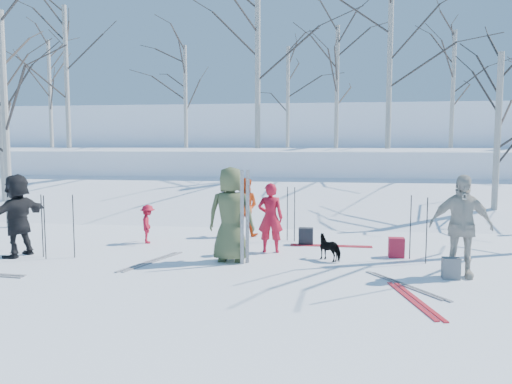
# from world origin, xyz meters

# --- Properties ---
(ground) EXTENTS (120.00, 120.00, 0.00)m
(ground) POSITION_xyz_m (0.00, 0.00, 0.00)
(ground) COLOR white
(ground) RESTS_ON ground
(snow_ramp) EXTENTS (70.00, 9.49, 4.12)m
(snow_ramp) POSITION_xyz_m (0.00, 7.00, 0.15)
(snow_ramp) COLOR white
(snow_ramp) RESTS_ON ground
(snow_plateau) EXTENTS (70.00, 18.00, 2.20)m
(snow_plateau) POSITION_xyz_m (0.00, 17.00, 1.00)
(snow_plateau) COLOR white
(snow_plateau) RESTS_ON ground
(far_hill) EXTENTS (90.00, 30.00, 6.00)m
(far_hill) POSITION_xyz_m (0.00, 38.00, 2.00)
(far_hill) COLOR white
(far_hill) RESTS_ON ground
(skier_olive_center) EXTENTS (0.95, 0.62, 1.94)m
(skier_olive_center) POSITION_xyz_m (-0.32, 0.14, 0.97)
(skier_olive_center) COLOR #444F2F
(skier_olive_center) RESTS_ON ground
(skier_red_north) EXTENTS (0.57, 0.38, 1.54)m
(skier_red_north) POSITION_xyz_m (0.38, 1.11, 0.77)
(skier_red_north) COLOR #AF1026
(skier_red_north) RESTS_ON ground
(skier_redor_behind) EXTENTS (0.81, 0.67, 1.52)m
(skier_redor_behind) POSITION_xyz_m (-0.51, 3.00, 0.76)
(skier_redor_behind) COLOR #CC3F0F
(skier_redor_behind) RESTS_ON ground
(skier_red_seated) EXTENTS (0.51, 0.68, 0.93)m
(skier_red_seated) POSITION_xyz_m (-2.67, 1.70, 0.47)
(skier_red_seated) COLOR #AF1026
(skier_red_seated) RESTS_ON ground
(skier_cream_east) EXTENTS (1.12, 0.53, 1.86)m
(skier_cream_east) POSITION_xyz_m (3.99, -0.45, 0.93)
(skier_cream_east) COLOR beige
(skier_cream_east) RESTS_ON ground
(skier_grey_west) EXTENTS (0.92, 1.72, 1.77)m
(skier_grey_west) POSITION_xyz_m (-4.91, -0.04, 0.88)
(skier_grey_west) COLOR black
(skier_grey_west) RESTS_ON ground
(dog) EXTENTS (0.67, 0.62, 0.53)m
(dog) POSITION_xyz_m (1.69, 0.52, 0.27)
(dog) COLOR black
(dog) RESTS_ON ground
(upright_ski_left) EXTENTS (0.10, 0.17, 1.90)m
(upright_ski_left) POSITION_xyz_m (-0.05, -0.14, 0.95)
(upright_ski_left) COLOR silver
(upright_ski_left) RESTS_ON ground
(upright_ski_right) EXTENTS (0.12, 0.23, 1.89)m
(upright_ski_right) POSITION_xyz_m (0.05, -0.05, 0.95)
(upright_ski_right) COLOR silver
(upright_ski_right) RESTS_ON ground
(ski_pair_b) EXTENTS (0.20, 1.90, 0.02)m
(ski_pair_b) POSITION_xyz_m (1.72, 1.94, 0.01)
(ski_pair_b) COLOR red
(ski_pair_b) RESTS_ON ground
(ski_pair_c) EXTENTS (1.35, 2.02, 0.02)m
(ski_pair_c) POSITION_xyz_m (-1.93, -0.16, 0.01)
(ski_pair_c) COLOR silver
(ski_pair_c) RESTS_ON ground
(ski_pair_d) EXTENTS (1.01, 1.99, 0.02)m
(ski_pair_d) POSITION_xyz_m (2.96, -2.00, 0.01)
(ski_pair_d) COLOR red
(ski_pair_d) RESTS_ON ground
(ski_pair_e) EXTENTS (1.93, 2.08, 0.02)m
(ski_pair_e) POSITION_xyz_m (2.94, -1.19, 0.01)
(ski_pair_e) COLOR silver
(ski_pair_e) RESTS_ON ground
(ski_pole_a) EXTENTS (0.02, 0.02, 1.34)m
(ski_pole_a) POSITION_xyz_m (-3.67, -0.00, 0.67)
(ski_pole_a) COLOR black
(ski_pole_a) RESTS_ON ground
(ski_pole_b) EXTENTS (0.02, 0.02, 1.34)m
(ski_pole_b) POSITION_xyz_m (3.34, 0.87, 0.67)
(ski_pole_b) COLOR black
(ski_pole_b) RESTS_ON ground
(ski_pole_c) EXTENTS (0.02, 0.02, 1.34)m
(ski_pole_c) POSITION_xyz_m (0.83, 2.41, 0.67)
(ski_pole_c) COLOR black
(ski_pole_c) RESTS_ON ground
(ski_pole_d) EXTENTS (0.02, 0.02, 1.34)m
(ski_pole_d) POSITION_xyz_m (-4.36, -0.04, 0.67)
(ski_pole_d) COLOR black
(ski_pole_d) RESTS_ON ground
(ski_pole_e) EXTENTS (0.02, 0.02, 1.34)m
(ski_pole_e) POSITION_xyz_m (-4.19, -0.23, 0.67)
(ski_pole_e) COLOR black
(ski_pole_e) RESTS_ON ground
(ski_pole_f) EXTENTS (0.02, 0.02, 1.34)m
(ski_pole_f) POSITION_xyz_m (0.64, 2.49, 0.67)
(ski_pole_f) COLOR black
(ski_pole_f) RESTS_ON ground
(ski_pole_g) EXTENTS (0.02, 0.02, 1.34)m
(ski_pole_g) POSITION_xyz_m (3.59, 0.50, 0.67)
(ski_pole_g) COLOR black
(ski_pole_g) RESTS_ON ground
(backpack_red) EXTENTS (0.32, 0.22, 0.42)m
(backpack_red) POSITION_xyz_m (3.08, 0.98, 0.21)
(backpack_red) COLOR #A7192F
(backpack_red) RESTS_ON ground
(backpack_grey) EXTENTS (0.30, 0.20, 0.38)m
(backpack_grey) POSITION_xyz_m (3.81, -0.62, 0.19)
(backpack_grey) COLOR slate
(backpack_grey) RESTS_ON ground
(backpack_dark) EXTENTS (0.34, 0.24, 0.40)m
(backpack_dark) POSITION_xyz_m (1.13, 2.04, 0.20)
(backpack_dark) COLOR black
(backpack_dark) RESTS_ON ground
(birch_plateau_a) EXTENTS (4.35, 4.35, 5.36)m
(birch_plateau_a) POSITION_xyz_m (-12.32, 14.12, 4.88)
(birch_plateau_a) COLOR silver
(birch_plateau_a) RESTS_ON snow_plateau
(birch_plateau_b) EXTENTS (5.23, 5.23, 6.62)m
(birch_plateau_b) POSITION_xyz_m (3.89, 9.92, 5.51)
(birch_plateau_b) COLOR silver
(birch_plateau_b) RESTS_ON snow_plateau
(birch_plateau_c) EXTENTS (4.75, 4.75, 5.93)m
(birch_plateau_c) POSITION_xyz_m (-9.32, 10.31, 5.17)
(birch_plateau_c) COLOR silver
(birch_plateau_c) RESTS_ON snow_plateau
(birch_plateau_d) EXTENTS (6.09, 6.09, 7.84)m
(birch_plateau_d) POSITION_xyz_m (-1.22, 10.62, 6.12)
(birch_plateau_d) COLOR silver
(birch_plateau_d) RESTS_ON snow_plateau
(birch_plateau_f) EXTENTS (4.22, 4.22, 5.17)m
(birch_plateau_f) POSITION_xyz_m (7.12, 13.79, 4.79)
(birch_plateau_f) COLOR silver
(birch_plateau_f) RESTS_ON snow_plateau
(birch_plateau_g) EXTENTS (3.91, 3.91, 4.72)m
(birch_plateau_g) POSITION_xyz_m (-4.98, 13.16, 4.56)
(birch_plateau_g) COLOR silver
(birch_plateau_g) RESTS_ON snow_plateau
(birch_plateau_h) EXTENTS (4.14, 4.14, 5.06)m
(birch_plateau_h) POSITION_xyz_m (-0.40, 15.89, 4.73)
(birch_plateau_h) COLOR silver
(birch_plateau_h) RESTS_ON snow_plateau
(birch_plateau_i) EXTENTS (4.18, 4.18, 5.11)m
(birch_plateau_i) POSITION_xyz_m (1.98, 11.90, 4.76)
(birch_plateau_i) COLOR silver
(birch_plateau_i) RESTS_ON snow_plateau
(birch_edge_a) EXTENTS (4.85, 4.85, 6.07)m
(birch_edge_a) POSITION_xyz_m (-7.40, 3.32, 3.04)
(birch_edge_a) COLOR silver
(birch_edge_a) RESTS_ON ground
(birch_edge_d) EXTENTS (4.52, 4.52, 5.60)m
(birch_edge_d) POSITION_xyz_m (-9.18, 5.68, 2.80)
(birch_edge_d) COLOR silver
(birch_edge_d) RESTS_ON ground
(birch_edge_e) EXTENTS (4.11, 4.11, 5.01)m
(birch_edge_e) POSITION_xyz_m (6.50, 5.68, 2.51)
(birch_edge_e) COLOR silver
(birch_edge_e) RESTS_ON ground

